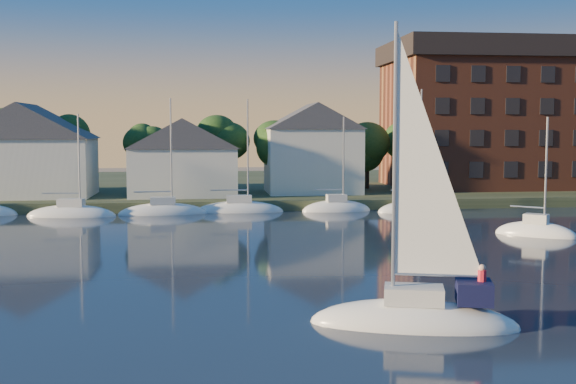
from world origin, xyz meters
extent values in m
cube|color=#303B22|center=(0.00, 75.00, 0.00)|extent=(160.00, 50.00, 2.00)
cube|color=brown|center=(0.00, 52.00, 0.00)|extent=(120.00, 3.00, 1.00)
cube|color=white|center=(-22.00, 58.00, 4.00)|extent=(13.00, 9.00, 6.00)
cube|color=white|center=(-6.00, 57.00, 3.50)|extent=(11.00, 8.00, 5.00)
cube|color=white|center=(8.00, 59.00, 4.50)|extent=(10.00, 8.00, 7.00)
cube|color=brown|center=(34.00, 65.00, 8.50)|extent=(30.00, 16.00, 15.00)
cube|color=black|center=(34.00, 65.00, 17.20)|extent=(31.00, 17.00, 2.40)
cylinder|color=#3B271B|center=(-26.00, 63.00, 2.75)|extent=(0.50, 0.50, 3.50)
sphere|color=#193B15|center=(-26.00, 63.00, 7.20)|extent=(5.40, 5.40, 5.40)
cylinder|color=#3B271B|center=(-18.00, 63.00, 2.75)|extent=(0.50, 0.50, 3.50)
sphere|color=#193B15|center=(-18.00, 63.00, 7.20)|extent=(5.40, 5.40, 5.40)
cylinder|color=#3B271B|center=(-10.00, 63.00, 2.75)|extent=(0.50, 0.50, 3.50)
sphere|color=#193B15|center=(-10.00, 63.00, 7.20)|extent=(5.40, 5.40, 5.40)
cylinder|color=#3B271B|center=(-2.00, 63.00, 2.75)|extent=(0.50, 0.50, 3.50)
sphere|color=#193B15|center=(-2.00, 63.00, 7.20)|extent=(5.40, 5.40, 5.40)
cylinder|color=#3B271B|center=(6.00, 63.00, 2.75)|extent=(0.50, 0.50, 3.50)
sphere|color=#193B15|center=(6.00, 63.00, 7.20)|extent=(5.40, 5.40, 5.40)
cylinder|color=#3B271B|center=(14.00, 63.00, 2.75)|extent=(0.50, 0.50, 3.50)
sphere|color=#193B15|center=(14.00, 63.00, 7.20)|extent=(5.40, 5.40, 5.40)
cylinder|color=#3B271B|center=(22.00, 63.00, 2.75)|extent=(0.50, 0.50, 3.50)
sphere|color=#193B15|center=(22.00, 63.00, 7.20)|extent=(5.40, 5.40, 5.40)
cylinder|color=#3B271B|center=(30.00, 63.00, 2.75)|extent=(0.50, 0.50, 3.50)
sphere|color=#193B15|center=(30.00, 63.00, 7.20)|extent=(5.40, 5.40, 5.40)
cylinder|color=#3B271B|center=(38.00, 63.00, 2.75)|extent=(0.50, 0.50, 3.50)
sphere|color=#193B15|center=(38.00, 63.00, 7.20)|extent=(5.40, 5.40, 5.40)
ellipsoid|color=white|center=(-16.00, 49.00, 0.00)|extent=(7.50, 2.40, 2.20)
cube|color=silver|center=(-16.00, 49.00, 1.30)|extent=(2.10, 1.32, 0.70)
cylinder|color=#A5A8AD|center=(-15.25, 49.00, 5.95)|extent=(0.16, 0.16, 10.00)
cylinder|color=#A5A8AD|center=(-16.82, 49.00, 2.15)|extent=(3.15, 0.12, 0.12)
ellipsoid|color=white|center=(-8.00, 49.00, 0.00)|extent=(7.50, 2.40, 2.20)
cube|color=silver|center=(-8.00, 49.00, 1.30)|extent=(2.10, 1.32, 0.70)
cylinder|color=#A5A8AD|center=(-7.25, 49.00, 5.95)|extent=(0.16, 0.16, 10.00)
cylinder|color=#A5A8AD|center=(-8.82, 49.00, 2.15)|extent=(3.15, 0.12, 0.12)
ellipsoid|color=white|center=(0.00, 49.00, 0.00)|extent=(7.50, 2.40, 2.20)
cube|color=silver|center=(0.00, 49.00, 1.30)|extent=(2.10, 1.32, 0.70)
cylinder|color=#A5A8AD|center=(0.75, 49.00, 5.95)|extent=(0.16, 0.16, 10.00)
cylinder|color=#A5A8AD|center=(-0.82, 49.00, 2.15)|extent=(3.15, 0.12, 0.12)
ellipsoid|color=white|center=(8.00, 49.00, 0.00)|extent=(7.50, 2.40, 2.20)
cube|color=silver|center=(8.00, 49.00, 1.30)|extent=(2.10, 1.32, 0.70)
cylinder|color=#A5A8AD|center=(8.75, 49.00, 5.95)|extent=(0.16, 0.16, 10.00)
cylinder|color=#A5A8AD|center=(7.17, 49.00, 2.15)|extent=(3.15, 0.12, 0.12)
ellipsoid|color=white|center=(16.00, 49.00, 0.00)|extent=(7.50, 2.40, 2.20)
cube|color=silver|center=(16.00, 49.00, 1.30)|extent=(2.10, 1.32, 0.70)
cylinder|color=#A5A8AD|center=(16.75, 49.00, 5.95)|extent=(0.16, 0.16, 10.00)
cylinder|color=#A5A8AD|center=(15.18, 49.00, 2.15)|extent=(3.15, 0.12, 0.12)
ellipsoid|color=white|center=(4.46, 8.68, 0.00)|extent=(8.96, 4.95, 2.20)
cube|color=silver|center=(4.46, 8.68, 1.30)|extent=(2.71, 2.10, 0.70)
cylinder|color=#A5A8AD|center=(3.64, 8.91, 6.64)|extent=(0.16, 0.16, 11.38)
cylinder|color=#A5A8AD|center=(5.37, 8.43, 2.15)|extent=(3.48, 1.08, 0.12)
cube|color=black|center=(6.76, 8.04, 1.50)|extent=(1.79, 1.97, 0.90)
ellipsoid|color=white|center=(20.85, 31.73, 0.00)|extent=(6.05, 5.42, 2.20)
cube|color=silver|center=(20.85, 31.73, 1.30)|extent=(2.04, 1.95, 0.70)
cylinder|color=#A5A8AD|center=(21.33, 31.35, 4.94)|extent=(0.16, 0.16, 7.97)
cylinder|color=#A5A8AD|center=(20.33, 32.15, 2.15)|extent=(2.07, 1.69, 0.12)
camera|label=1|loc=(-4.11, -19.48, 8.10)|focal=45.00mm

